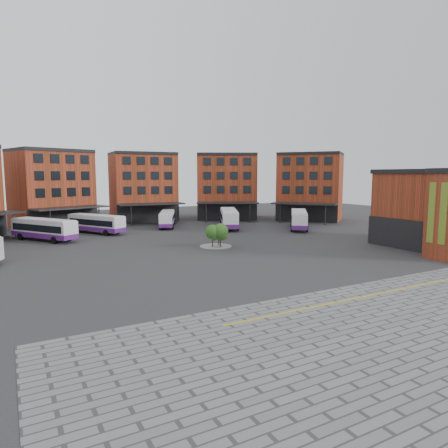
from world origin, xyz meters
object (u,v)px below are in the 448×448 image
bus_b (44,229)px  bus_e (229,218)px  bus_f (299,219)px  bus_c (96,223)px  bus_d (167,219)px  tree_island (218,234)px

bus_b → bus_e: 31.52m
bus_b → bus_f: (42.11, -7.98, 0.02)m
bus_b → bus_c: bearing=-8.0°
bus_c → bus_d: 13.66m
bus_c → bus_b: bearing=174.7°
bus_e → bus_f: bearing=-8.4°
tree_island → bus_d: tree_island is taller
bus_b → bus_d: size_ratio=1.06×
bus_c → bus_f: 35.78m
tree_island → bus_b: bearing=139.2°
bus_f → bus_e: bearing=-176.7°
bus_b → bus_f: bearing=-44.4°
tree_island → bus_c: bearing=118.9°
bus_b → bus_d: bearing=-17.8°
tree_island → bus_f: (21.82, 9.52, -0.11)m
tree_island → bus_d: (1.61, 23.72, -0.31)m
bus_d → bus_e: 11.84m
tree_island → bus_b: 26.80m
bus_f → bus_d: bearing=-177.2°
bus_d → bus_f: (20.21, -14.20, 0.20)m
bus_e → bus_f: bus_e is taller
tree_island → bus_b: size_ratio=0.39×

